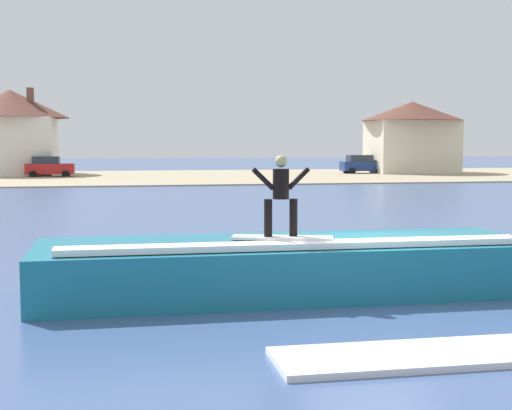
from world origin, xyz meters
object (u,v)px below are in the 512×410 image
object	(u,v)px
wave_crest	(286,266)
car_far_shore	(362,164)
surfer	(281,191)
house_gabled_white	(412,132)
surfboard	(282,238)
house_with_chimney	(11,127)
car_near_shore	(49,167)

from	to	relation	value
wave_crest	car_far_shore	bearing A→B (deg)	69.31
surfer	house_gabled_white	world-z (taller)	house_gabled_white
surfer	car_far_shore	world-z (taller)	surfer
surfboard	surfer	distance (m)	0.92
surfer	house_with_chimney	size ratio (longest dim) A/B	0.15
house_gabled_white	car_far_shore	bearing A→B (deg)	-176.63
surfboard	house_with_chimney	xyz separation A→B (m)	(-12.80, 56.94, 3.24)
house_with_chimney	house_gabled_white	bearing A→B (deg)	-4.50
house_with_chimney	surfboard	bearing A→B (deg)	-77.33
wave_crest	surfboard	bearing A→B (deg)	-110.65
house_with_chimney	car_near_shore	bearing A→B (deg)	-50.87
car_far_shore	house_with_chimney	xyz separation A→B (m)	(-33.05, 3.32, 3.52)
surfer	car_near_shore	world-z (taller)	surfer
surfboard	house_gabled_white	world-z (taller)	house_gabled_white
wave_crest	surfboard	distance (m)	0.91
surfer	house_with_chimney	xyz separation A→B (m)	(-12.77, 56.93, 2.32)
surfboard	car_far_shore	size ratio (longest dim) A/B	0.49
surfer	house_gabled_white	bearing A→B (deg)	64.68
surfer	house_gabled_white	size ratio (longest dim) A/B	0.16
surfer	house_gabled_white	distance (m)	59.68
wave_crest	car_near_shore	xyz separation A→B (m)	(-9.24, 51.71, 0.38)
wave_crest	car_near_shore	size ratio (longest dim) A/B	2.44
surfboard	car_far_shore	xyz separation A→B (m)	(20.25, 53.62, -0.28)
surfboard	car_near_shore	size ratio (longest dim) A/B	0.49
car_near_shore	house_with_chimney	distance (m)	6.95
car_far_shore	house_gabled_white	size ratio (longest dim) A/B	0.42
wave_crest	house_with_chimney	size ratio (longest dim) A/B	0.95
surfer	house_with_chimney	bearing A→B (deg)	102.65
surfer	wave_crest	bearing A→B (deg)	66.71
car_near_shore	car_far_shore	bearing A→B (deg)	2.59
car_far_shore	surfer	bearing A→B (deg)	-110.72
surfer	car_near_shore	size ratio (longest dim) A/B	0.38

